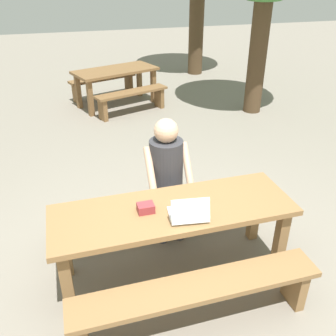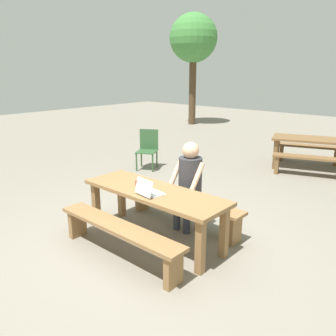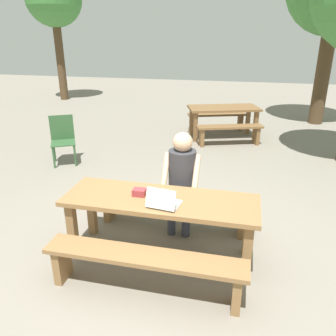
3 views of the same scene
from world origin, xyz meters
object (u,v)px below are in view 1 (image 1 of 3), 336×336
small_pouch (146,208)px  laptop (188,212)px  picnic_table_front (173,218)px  person_seated (167,170)px  picnic_table_mid (116,75)px

small_pouch → laptop: bearing=-29.7°
picnic_table_front → small_pouch: (-0.24, 0.01, 0.14)m
picnic_table_front → laptop: 0.24m
person_seated → picnic_table_mid: bearing=87.7°
person_seated → picnic_table_mid: person_seated is taller
person_seated → picnic_table_mid: size_ratio=0.72×
picnic_table_front → person_seated: 0.62m
person_seated → picnic_table_front: bearing=-101.0°
laptop → person_seated: person_seated is taller
picnic_table_mid → person_seated: bearing=-111.4°
laptop → person_seated: bearing=-85.1°
picnic_table_front → picnic_table_mid: bearing=86.6°
laptop → picnic_table_mid: bearing=-84.5°
laptop → small_pouch: (-0.31, 0.18, -0.02)m
picnic_table_front → person_seated: size_ratio=1.63×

